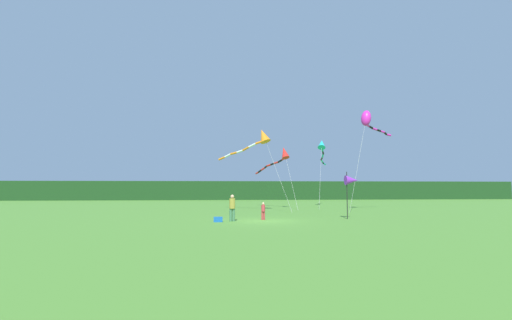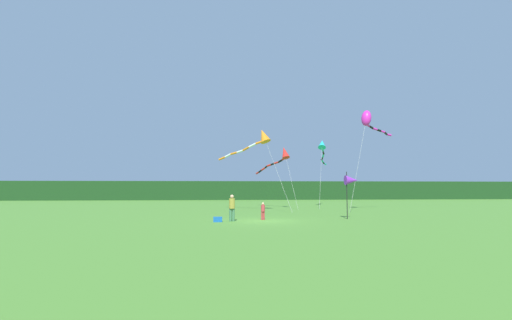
% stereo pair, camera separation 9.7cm
% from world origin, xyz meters
% --- Properties ---
extents(ground_plane, '(120.00, 120.00, 0.00)m').
position_xyz_m(ground_plane, '(0.00, 0.00, 0.00)').
color(ground_plane, '#4C842D').
extents(distant_treeline, '(108.00, 2.83, 3.43)m').
position_xyz_m(distant_treeline, '(0.00, 45.00, 1.71)').
color(distant_treeline, '#193D19').
rests_on(distant_treeline, ground).
extents(person_adult, '(0.38, 0.38, 1.74)m').
position_xyz_m(person_adult, '(-2.16, -0.07, 0.97)').
color(person_adult, '#3F724C').
rests_on(person_adult, ground).
extents(person_child, '(0.26, 0.26, 1.19)m').
position_xyz_m(person_child, '(-0.00, 0.90, 0.66)').
color(person_child, '#B23338').
rests_on(person_child, ground).
extents(cooler_box, '(0.57, 0.33, 0.33)m').
position_xyz_m(cooler_box, '(-3.08, -0.46, 0.17)').
color(cooler_box, '#1959B2').
rests_on(cooler_box, ground).
extents(banner_flag_pole, '(0.90, 0.70, 3.33)m').
position_xyz_m(banner_flag_pole, '(6.34, 1.00, 2.70)').
color(banner_flag_pole, black).
rests_on(banner_flag_pole, ground).
extents(kite_red, '(3.46, 8.44, 6.67)m').
position_xyz_m(kite_red, '(3.55, 14.89, 5.63)').
color(kite_red, '#B2B2B2').
rests_on(kite_red, ground).
extents(kite_cyan, '(4.00, 11.14, 8.04)m').
position_xyz_m(kite_cyan, '(9.11, 18.52, 7.00)').
color(kite_cyan, '#B2B2B2').
rests_on(kite_cyan, ground).
extents(kite_magenta, '(5.74, 3.70, 9.63)m').
position_xyz_m(kite_magenta, '(11.01, 9.28, 8.68)').
color(kite_magenta, '#B2B2B2').
rests_on(kite_magenta, ground).
extents(kite_orange, '(6.59, 5.80, 7.87)m').
position_xyz_m(kite_orange, '(0.75, 10.17, 6.88)').
color(kite_orange, '#B2B2B2').
rests_on(kite_orange, ground).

